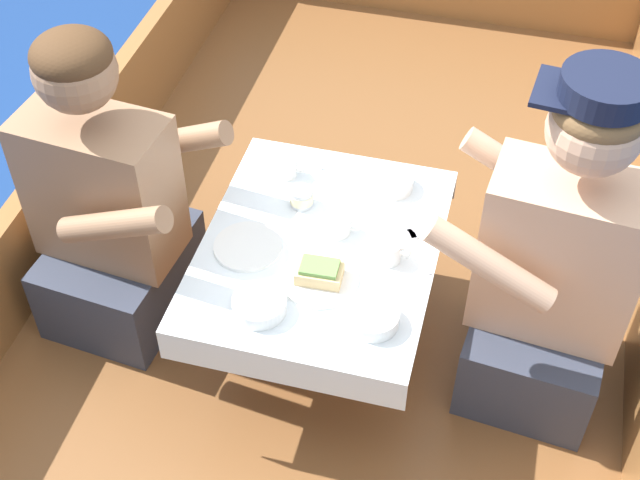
# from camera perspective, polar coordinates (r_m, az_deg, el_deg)

# --- Properties ---
(ground_plane) EXTENTS (60.00, 60.00, 0.00)m
(ground_plane) POSITION_cam_1_polar(r_m,az_deg,el_deg) (2.98, 0.47, -8.07)
(ground_plane) COLOR navy
(boat_deck) EXTENTS (1.91, 3.75, 0.26)m
(boat_deck) POSITION_cam_1_polar(r_m,az_deg,el_deg) (2.88, 0.48, -6.53)
(boat_deck) COLOR brown
(boat_deck) RESTS_ON ground_plane
(gunwale_port) EXTENTS (0.06, 3.75, 0.35)m
(gunwale_port) POSITION_cam_1_polar(r_m,az_deg,el_deg) (2.94, -17.26, 1.05)
(gunwale_port) COLOR #936033
(gunwale_port) RESTS_ON boat_deck
(cockpit_table) EXTENTS (0.63, 0.79, 0.41)m
(cockpit_table) POSITION_cam_1_polar(r_m,az_deg,el_deg) (2.44, 0.00, -1.04)
(cockpit_table) COLOR #B2B2B7
(cockpit_table) RESTS_ON boat_deck
(person_port) EXTENTS (0.55, 0.48, 0.98)m
(person_port) POSITION_cam_1_polar(r_m,az_deg,el_deg) (2.59, -13.36, 1.86)
(person_port) COLOR #333847
(person_port) RESTS_ON boat_deck
(person_starboard) EXTENTS (0.55, 0.48, 1.04)m
(person_starboard) POSITION_cam_1_polar(r_m,az_deg,el_deg) (2.39, 14.71, -1.95)
(person_starboard) COLOR #333847
(person_starboard) RESTS_ON boat_deck
(plate_sandwich) EXTENTS (0.20, 0.20, 0.01)m
(plate_sandwich) POSITION_cam_1_polar(r_m,az_deg,el_deg) (2.32, -0.03, -2.51)
(plate_sandwich) COLOR white
(plate_sandwich) RESTS_ON cockpit_table
(plate_bread) EXTENTS (0.19, 0.19, 0.01)m
(plate_bread) POSITION_cam_1_polar(r_m,az_deg,el_deg) (2.41, -4.64, -0.42)
(plate_bread) COLOR white
(plate_bread) RESTS_ON cockpit_table
(sandwich) EXTENTS (0.12, 0.09, 0.05)m
(sandwich) POSITION_cam_1_polar(r_m,az_deg,el_deg) (2.30, -0.03, -2.05)
(sandwich) COLOR #E0BC7F
(sandwich) RESTS_ON plate_sandwich
(bowl_port_near) EXTENTS (0.14, 0.14, 0.04)m
(bowl_port_near) POSITION_cam_1_polar(r_m,az_deg,el_deg) (2.24, -3.91, -4.14)
(bowl_port_near) COLOR white
(bowl_port_near) RESTS_ON cockpit_table
(bowl_starboard_near) EXTENTS (0.11, 0.11, 0.04)m
(bowl_starboard_near) POSITION_cam_1_polar(r_m,az_deg,el_deg) (2.57, 4.75, 3.73)
(bowl_starboard_near) COLOR white
(bowl_starboard_near) RESTS_ON cockpit_table
(bowl_center_far) EXTENTS (0.13, 0.13, 0.04)m
(bowl_center_far) POSITION_cam_1_polar(r_m,az_deg,el_deg) (2.22, 3.39, -4.95)
(bowl_center_far) COLOR white
(bowl_center_far) RESTS_ON cockpit_table
(coffee_cup_port) EXTENTS (0.10, 0.07, 0.06)m
(coffee_cup_port) POSITION_cam_1_polar(r_m,az_deg,el_deg) (2.43, 1.14, 1.07)
(coffee_cup_port) COLOR white
(coffee_cup_port) RESTS_ON cockpit_table
(coffee_cup_starboard) EXTENTS (0.09, 0.06, 0.06)m
(coffee_cup_starboard) POSITION_cam_1_polar(r_m,az_deg,el_deg) (2.60, -2.14, 4.76)
(coffee_cup_starboard) COLOR white
(coffee_cup_starboard) RESTS_ON cockpit_table
(coffee_cup_center) EXTENTS (0.09, 0.07, 0.06)m
(coffee_cup_center) POSITION_cam_1_polar(r_m,az_deg,el_deg) (2.36, 4.47, -0.70)
(coffee_cup_center) COLOR white
(coffee_cup_center) RESTS_ON cockpit_table
(tin_can) EXTENTS (0.07, 0.07, 0.05)m
(tin_can) POSITION_cam_1_polar(r_m,az_deg,el_deg) (2.51, -1.19, 2.76)
(tin_can) COLOR silver
(tin_can) RESTS_ON cockpit_table
(utensil_fork_starboard) EXTENTS (0.10, 0.16, 0.00)m
(utensil_fork_starboard) POSITION_cam_1_polar(r_m,az_deg,el_deg) (2.42, 6.26, -0.46)
(utensil_fork_starboard) COLOR silver
(utensil_fork_starboard) RESTS_ON cockpit_table
(utensil_spoon_starboard) EXTENTS (0.16, 0.09, 0.01)m
(utensil_spoon_starboard) POSITION_cam_1_polar(r_m,az_deg,el_deg) (2.62, 0.92, 4.29)
(utensil_spoon_starboard) COLOR silver
(utensil_spoon_starboard) RESTS_ON cockpit_table
(utensil_knife_port) EXTENTS (0.14, 0.12, 0.00)m
(utensil_knife_port) POSITION_cam_1_polar(r_m,az_deg,el_deg) (2.49, 5.00, 1.24)
(utensil_knife_port) COLOR silver
(utensil_knife_port) RESTS_ON cockpit_table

